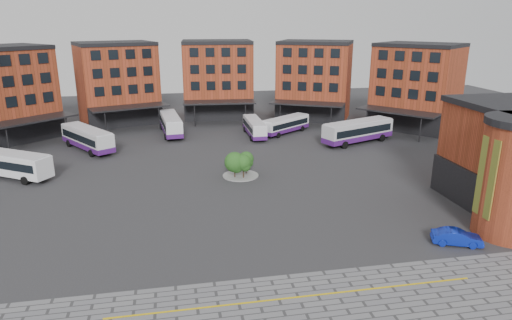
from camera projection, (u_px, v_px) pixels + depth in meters
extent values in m
plane|color=#28282B|center=(239.00, 217.00, 44.32)|extent=(160.00, 160.00, 0.00)
cube|color=gold|center=(298.00, 297.00, 31.52)|extent=(26.00, 0.15, 0.02)
cube|color=#993A21|center=(5.00, 95.00, 71.34)|extent=(16.35, 16.13, 14.00)
cube|color=black|center=(25.00, 131.00, 70.01)|extent=(10.00, 9.07, 4.00)
cube|color=black|center=(18.00, 84.00, 67.76)|extent=(8.60, 7.77, 8.00)
cube|color=black|center=(31.00, 120.00, 68.06)|extent=(12.61, 11.97, 0.25)
cylinder|color=black|center=(8.00, 141.00, 64.15)|extent=(0.20, 0.20, 4.00)
cylinder|color=black|center=(67.00, 129.00, 71.06)|extent=(0.20, 0.20, 4.00)
cube|color=#993A21|center=(118.00, 85.00, 83.13)|extent=(15.55, 13.69, 14.00)
cube|color=black|center=(127.00, 116.00, 80.58)|extent=(12.45, 4.71, 4.00)
cube|color=black|center=(114.00, 43.00, 80.97)|extent=(15.65, 13.97, 0.60)
cube|color=black|center=(124.00, 75.00, 78.29)|extent=(10.87, 3.87, 8.00)
cube|color=black|center=(129.00, 107.00, 78.04)|extent=(13.72, 8.39, 0.25)
cylinder|color=black|center=(106.00, 123.00, 74.99)|extent=(0.20, 0.20, 4.00)
cylinder|color=black|center=(159.00, 118.00, 79.29)|extent=(0.20, 0.20, 4.00)
cube|color=#993A21|center=(218.00, 80.00, 88.72)|extent=(13.67, 10.88, 14.00)
cube|color=black|center=(219.00, 111.00, 85.59)|extent=(13.00, 1.41, 4.00)
cube|color=black|center=(217.00, 42.00, 86.56)|extent=(13.69, 11.18, 0.60)
cube|color=black|center=(218.00, 72.00, 83.28)|extent=(11.42, 0.95, 8.00)
cube|color=black|center=(220.00, 102.00, 82.77)|extent=(13.28, 5.30, 0.25)
cylinder|color=black|center=(195.00, 116.00, 81.15)|extent=(0.20, 0.20, 4.00)
cylinder|color=black|center=(245.00, 114.00, 82.16)|extent=(0.20, 0.20, 4.00)
cube|color=#993A21|center=(314.00, 81.00, 87.22)|extent=(16.12, 14.81, 14.00)
cube|color=black|center=(309.00, 112.00, 84.25)|extent=(11.81, 6.35, 4.00)
cube|color=black|center=(316.00, 42.00, 85.06)|extent=(16.26, 15.08, 0.60)
cube|color=black|center=(310.00, 73.00, 81.94)|extent=(10.26, 5.33, 8.00)
cube|color=black|center=(307.00, 103.00, 81.50)|extent=(13.58, 9.82, 0.25)
cylinder|color=black|center=(280.00, 115.00, 81.66)|extent=(0.20, 0.20, 4.00)
cylinder|color=black|center=(331.00, 118.00, 79.22)|extent=(0.20, 0.20, 4.00)
cube|color=#993A21|center=(416.00, 88.00, 78.87)|extent=(16.02, 16.39, 14.00)
cube|color=black|center=(402.00, 121.00, 76.76)|extent=(8.74, 10.28, 4.00)
cube|color=black|center=(421.00, 45.00, 76.71)|extent=(16.25, 16.58, 0.60)
cube|color=black|center=(406.00, 78.00, 74.48)|extent=(7.47, 8.86, 8.00)
cube|color=black|center=(398.00, 111.00, 74.43)|extent=(11.73, 12.79, 0.25)
cylinder|color=black|center=(366.00, 121.00, 76.44)|extent=(0.20, 0.20, 4.00)
cylinder|color=black|center=(420.00, 129.00, 70.94)|extent=(0.20, 0.20, 4.00)
cube|color=black|center=(467.00, 189.00, 45.91)|extent=(0.40, 12.00, 4.00)
cube|color=#CC5918|center=(486.00, 178.00, 38.74)|extent=(0.12, 2.20, 7.00)
cylinder|color=gray|center=(241.00, 175.00, 55.92)|extent=(4.40, 4.40, 0.12)
cylinder|color=#332114|center=(235.00, 172.00, 55.02)|extent=(0.14, 0.14, 1.44)
sphere|color=#184918|center=(235.00, 162.00, 54.64)|extent=(2.47, 2.47, 2.47)
sphere|color=#184918|center=(237.00, 166.00, 54.66)|extent=(1.73, 1.73, 1.73)
cylinder|color=#332114|center=(246.00, 169.00, 56.43)|extent=(0.14, 0.14, 1.40)
sphere|color=#184918|center=(246.00, 159.00, 56.06)|extent=(1.85, 1.85, 1.85)
sphere|color=#184918|center=(248.00, 162.00, 56.08)|extent=(1.30, 1.30, 1.30)
cylinder|color=#332114|center=(244.00, 173.00, 54.81)|extent=(0.14, 0.14, 1.47)
sphere|color=#184918|center=(243.00, 162.00, 54.42)|extent=(1.91, 1.91, 1.91)
sphere|color=#184918|center=(245.00, 166.00, 54.45)|extent=(1.33, 1.33, 1.33)
cube|color=white|center=(9.00, 163.00, 54.82)|extent=(10.92, 8.29, 2.52)
cube|color=black|center=(9.00, 162.00, 54.76)|extent=(10.19, 7.85, 0.98)
cube|color=silver|center=(8.00, 153.00, 54.43)|extent=(10.49, 7.96, 0.12)
cylinder|color=black|center=(25.00, 181.00, 52.77)|extent=(1.03, 0.82, 1.03)
cylinder|color=black|center=(42.00, 174.00, 55.05)|extent=(1.03, 0.82, 1.03)
cube|color=silver|center=(87.00, 138.00, 66.53)|extent=(8.70, 11.14, 2.59)
cube|color=black|center=(87.00, 136.00, 66.47)|extent=(8.23, 10.40, 1.01)
cube|color=silver|center=(86.00, 129.00, 66.13)|extent=(8.35, 10.69, 0.13)
cube|color=black|center=(70.00, 129.00, 70.35)|extent=(1.93, 1.36, 1.16)
cube|color=#48176B|center=(88.00, 144.00, 66.80)|extent=(8.75, 11.19, 0.74)
cylinder|color=black|center=(69.00, 143.00, 68.57)|extent=(0.85, 1.06, 1.06)
cylinder|color=black|center=(86.00, 140.00, 70.35)|extent=(0.85, 1.06, 1.06)
cylinder|color=black|center=(91.00, 153.00, 63.51)|extent=(0.85, 1.06, 1.06)
cylinder|color=black|center=(109.00, 150.00, 65.28)|extent=(0.85, 1.06, 1.06)
cube|color=silver|center=(171.00, 123.00, 75.79)|extent=(3.75, 11.63, 2.55)
cube|color=black|center=(171.00, 122.00, 75.74)|extent=(3.71, 10.73, 0.99)
cube|color=silver|center=(170.00, 115.00, 75.40)|extent=(3.60, 11.17, 0.12)
cube|color=black|center=(167.00, 115.00, 80.87)|extent=(2.21, 0.34, 1.14)
cube|color=#48176B|center=(171.00, 129.00, 76.06)|extent=(3.79, 11.68, 0.73)
cylinder|color=black|center=(161.00, 127.00, 79.18)|extent=(0.42, 1.07, 1.04)
cylinder|color=black|center=(176.00, 126.00, 79.89)|extent=(0.42, 1.07, 1.04)
cylinder|color=black|center=(166.00, 137.00, 72.48)|extent=(0.42, 1.07, 1.04)
cylinder|color=black|center=(182.00, 136.00, 73.19)|extent=(0.42, 1.07, 1.04)
cube|color=white|center=(254.00, 127.00, 74.57)|extent=(2.25, 9.75, 2.17)
cube|color=black|center=(254.00, 126.00, 74.52)|extent=(2.31, 8.98, 0.84)
cube|color=silver|center=(254.00, 120.00, 74.23)|extent=(2.16, 9.36, 0.11)
cube|color=black|center=(249.00, 120.00, 78.99)|extent=(1.88, 0.13, 0.97)
cube|color=#48176B|center=(254.00, 131.00, 74.80)|extent=(2.29, 9.79, 0.62)
cylinder|color=black|center=(245.00, 129.00, 77.63)|extent=(0.27, 0.89, 0.89)
cylinder|color=black|center=(257.00, 129.00, 78.03)|extent=(0.27, 0.89, 0.89)
cylinder|color=black|center=(251.00, 138.00, 71.77)|extent=(0.27, 0.89, 0.89)
cylinder|color=black|center=(265.00, 138.00, 72.17)|extent=(0.27, 0.89, 0.89)
cube|color=white|center=(286.00, 124.00, 76.31)|extent=(9.29, 7.65, 2.20)
cube|color=black|center=(286.00, 123.00, 76.26)|extent=(8.69, 7.23, 0.85)
cube|color=silver|center=(286.00, 117.00, 75.97)|extent=(8.92, 7.35, 0.11)
cube|color=black|center=(303.00, 119.00, 79.63)|extent=(1.23, 1.61, 0.99)
cube|color=#48176B|center=(286.00, 129.00, 76.54)|extent=(9.35, 7.71, 0.63)
cylinder|color=black|center=(292.00, 127.00, 79.59)|extent=(0.88, 0.75, 0.90)
cylinder|color=black|center=(302.00, 129.00, 78.12)|extent=(0.88, 0.75, 0.90)
cylinder|color=black|center=(268.00, 133.00, 75.17)|extent=(0.88, 0.75, 0.90)
cylinder|color=black|center=(278.00, 135.00, 73.71)|extent=(0.88, 0.75, 0.90)
cube|color=silver|center=(358.00, 130.00, 70.31)|extent=(12.50, 7.24, 2.75)
cube|color=black|center=(358.00, 129.00, 70.25)|extent=(11.61, 6.92, 1.07)
cube|color=silver|center=(359.00, 121.00, 69.89)|extent=(12.00, 6.95, 0.13)
cube|color=black|center=(385.00, 124.00, 73.37)|extent=(1.01, 2.26, 1.24)
cube|color=#48176B|center=(358.00, 137.00, 70.60)|extent=(12.56, 7.29, 0.79)
cylinder|color=black|center=(369.00, 134.00, 73.90)|extent=(1.17, 0.73, 1.12)
cylinder|color=black|center=(382.00, 138.00, 71.65)|extent=(1.17, 0.73, 1.12)
cylinder|color=black|center=(332.00, 141.00, 69.82)|extent=(1.17, 0.73, 1.12)
cylinder|color=black|center=(345.00, 145.00, 67.56)|extent=(1.17, 0.73, 1.12)
imported|color=#0C21A2|center=(457.00, 237.00, 38.73)|extent=(4.35, 2.83, 1.35)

